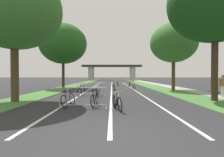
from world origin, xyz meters
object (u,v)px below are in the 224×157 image
bicycle_red_9 (113,84)px  bicycle_silver_10 (114,87)px  crowd_barrier_nearest (82,98)px  bicycle_silver_0 (97,92)px  tree_right_cypress_far (173,43)px  bicycle_white_2 (116,102)px  bicycle_orange_3 (115,100)px  bicycle_black_8 (94,99)px  crowd_barrier_third (122,85)px  bicycle_teal_6 (117,84)px  bicycle_yellow_7 (133,86)px  tree_right_maple_mid (215,3)px  crowd_barrier_fourth (119,83)px  bicycle_green_1 (129,84)px  tree_left_oak_mid (13,9)px  crowd_barrier_second (91,89)px  tree_left_oak_near (63,44)px  bicycle_purple_4 (68,100)px  bicycle_blue_5 (81,91)px  pedestrian_with_backpack (222,84)px

bicycle_red_9 → bicycle_silver_10: 5.05m
crowd_barrier_nearest → bicycle_silver_0: bearing=86.9°
tree_right_cypress_far → bicycle_white_2: (-6.36, -10.69, -4.74)m
bicycle_orange_3 → bicycle_black_8: size_ratio=1.04×
crowd_barrier_third → bicycle_teal_6: 6.46m
bicycle_yellow_7 → bicycle_red_9: bearing=111.0°
tree_right_maple_mid → crowd_barrier_fourth: 17.00m
bicycle_silver_10 → bicycle_green_1: bearing=62.8°
tree_left_oak_mid → crowd_barrier_second: bearing=41.6°
bicycle_silver_10 → tree_left_oak_near: bearing=163.2°
tree_left_oak_near → bicycle_black_8: size_ratio=5.03×
crowd_barrier_second → bicycle_purple_4: size_ratio=1.38×
bicycle_teal_6 → bicycle_black_8: bearing=-99.9°
bicycle_silver_10 → bicycle_yellow_7: bearing=-3.0°
bicycle_teal_6 → bicycle_blue_5: bearing=-108.6°
bicycle_red_9 → crowd_barrier_second: bearing=-92.2°
tree_right_maple_mid → bicycle_red_9: (-6.27, 14.71, -5.83)m
bicycle_green_1 → bicycle_red_9: size_ratio=1.02×
crowd_barrier_second → bicycle_teal_6: (2.55, 12.31, -0.17)m
bicycle_red_9 → crowd_barrier_nearest: bearing=-88.2°
bicycle_white_2 → tree_right_maple_mid: bearing=-168.7°
bicycle_teal_6 → bicycle_white_2: bearing=-96.2°
bicycle_green_1 → bicycle_silver_10: bicycle_green_1 is taller
tree_right_cypress_far → crowd_barrier_fourth: 10.18m
tree_left_oak_mid → bicycle_yellow_7: 14.12m
bicycle_white_2 → bicycle_purple_4: 2.64m
tree_left_oak_mid → bicycle_green_1: bearing=60.4°
bicycle_green_1 → bicycle_silver_10: 5.43m
crowd_barrier_second → bicycle_black_8: size_ratio=1.46×
crowd_barrier_third → bicycle_teal_6: bearing=93.1°
bicycle_silver_0 → bicycle_silver_10: size_ratio=0.99×
bicycle_black_8 → pedestrian_with_backpack: bearing=30.6°
bicycle_blue_5 → pedestrian_with_backpack: (10.57, -1.06, 0.66)m
crowd_barrier_fourth → bicycle_yellow_7: (1.37, -5.49, -0.14)m
crowd_barrier_nearest → bicycle_silver_0: crowd_barrier_nearest is taller
crowd_barrier_fourth → tree_left_oak_mid: bearing=-114.6°
tree_right_maple_mid → bicycle_silver_10: (-6.21, 9.66, -5.87)m
tree_left_oak_mid → bicycle_orange_3: 8.24m
crowd_barrier_nearest → bicycle_blue_5: bearing=100.8°
bicycle_white_2 → bicycle_teal_6: 18.58m
bicycle_green_1 → pedestrian_with_backpack: (5.57, -12.79, 0.66)m
crowd_barrier_nearest → bicycle_purple_4: size_ratio=1.37×
bicycle_green_1 → bicycle_blue_5: bearing=-101.9°
tree_left_oak_mid → crowd_barrier_second: tree_left_oak_mid is taller
tree_left_oak_mid → tree_right_maple_mid: size_ratio=0.93×
bicycle_white_2 → bicycle_black_8: (-1.13, 1.00, -0.02)m
bicycle_silver_10 → bicycle_orange_3: bearing=-92.6°
crowd_barrier_nearest → crowd_barrier_fourth: same height
bicycle_red_9 → bicycle_silver_10: size_ratio=1.08×
crowd_barrier_third → bicycle_green_1: bearing=76.0°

